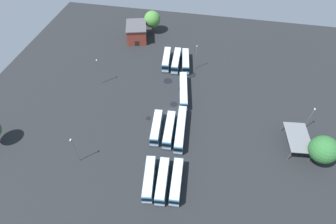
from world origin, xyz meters
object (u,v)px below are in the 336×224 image
bus_row3_slot0 (149,179)px  tree_west_edge (152,19)px  bus_row0_slot2 (185,61)px  bus_row0_slot1 (176,61)px  bus_row3_slot1 (162,181)px  lamp_post_by_building (196,57)px  lamp_post_near_entrance (75,150)px  lamp_post_far_corner (99,71)px  bus_row0_slot0 (167,59)px  bus_row2_slot1 (169,130)px  bus_row2_slot2 (181,129)px  tree_northeast (324,150)px  bus_row1_slot2 (183,90)px  bus_row3_slot2 (176,181)px  bus_row2_slot0 (157,127)px  lamp_post_mid_lot (309,118)px  maintenance_shelter (298,137)px  depot_building (137,32)px

bus_row3_slot0 → tree_west_edge: tree_west_edge is taller
bus_row0_slot2 → bus_row0_slot1: bearing=-84.4°
bus_row3_slot1 → lamp_post_by_building: lamp_post_by_building is taller
lamp_post_near_entrance → lamp_post_by_building: bearing=150.6°
bus_row0_slot1 → lamp_post_far_corner: 28.27m
bus_row0_slot0 → bus_row2_slot1: (32.49, 7.30, 0.00)m
bus_row0_slot2 → bus_row2_slot2: 32.07m
bus_row2_slot2 → tree_northeast: 37.31m
bus_row3_slot1 → lamp_post_near_entrance: lamp_post_near_entrance is taller
bus_row0_slot1 → lamp_post_near_entrance: (46.06, -18.29, 3.19)m
bus_row0_slot1 → bus_row1_slot2: 16.29m
bus_row0_slot2 → bus_row3_slot1: bearing=1.9°
bus_row0_slot0 → bus_row0_slot2: bearing=92.7°
bus_row0_slot2 → bus_row3_slot2: size_ratio=1.03×
lamp_post_by_building → tree_west_edge: size_ratio=1.05×
bus_row2_slot0 → bus_row2_slot2: bearing=97.2°
lamp_post_by_building → tree_northeast: size_ratio=1.08×
tree_northeast → bus_row2_slot0: bearing=-92.1°
lamp_post_far_corner → tree_west_edge: lamp_post_far_corner is taller
bus_row0_slot2 → bus_row3_slot2: 48.65m
bus_row3_slot0 → bus_row3_slot1: 3.30m
bus_row0_slot2 → bus_row2_slot1: same height
lamp_post_mid_lot → tree_west_edge: bearing=-127.7°
lamp_post_far_corner → bus_row3_slot0: bearing=37.1°
bus_row1_slot2 → lamp_post_near_entrance: bearing=-37.4°
bus_row2_slot2 → bus_row0_slot1: bearing=-167.8°
bus_row0_slot1 → maintenance_shelter: size_ratio=1.13×
bus_row3_slot1 → depot_building: depot_building is taller
bus_row0_slot0 → bus_row0_slot1: 3.66m
lamp_post_mid_lot → tree_northeast: bearing=7.5°
bus_row2_slot0 → bus_row3_slot2: 17.82m
bus_row3_slot2 → lamp_post_mid_lot: (-25.20, 33.92, 2.77)m
bus_row0_slot1 → maintenance_shelter: (29.77, 38.84, 1.76)m
bus_row0_slot2 → tree_west_edge: size_ratio=1.30×
bus_row0_slot1 → tree_northeast: bearing=52.2°
bus_row0_slot1 → lamp_post_near_entrance: size_ratio=1.33×
bus_row0_slot2 → lamp_post_mid_lot: (23.18, 39.01, 2.77)m
bus_row2_slot2 → lamp_post_mid_lot: size_ratio=1.84×
bus_row2_slot2 → depot_building: depot_building is taller
bus_row3_slot2 → depot_building: depot_building is taller
bus_row0_slot0 → tree_west_edge: tree_west_edge is taller
bus_row2_slot2 → lamp_post_far_corner: 34.79m
bus_row0_slot1 → bus_row3_slot0: 48.74m
tree_west_edge → tree_northeast: size_ratio=1.02×
depot_building → bus_row2_slot0: bearing=22.1°
bus_row2_slot0 → tree_west_edge: (-53.09, -13.79, 3.96)m
bus_row0_slot2 → lamp_post_far_corner: lamp_post_far_corner is taller
lamp_post_far_corner → bus_row1_slot2: bearing=89.2°
bus_row2_slot2 → bus_row1_slot2: bearing=-173.9°
bus_row3_slot2 → lamp_post_by_building: bearing=-178.4°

